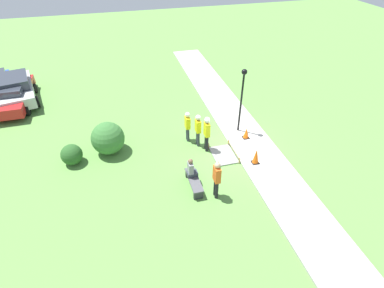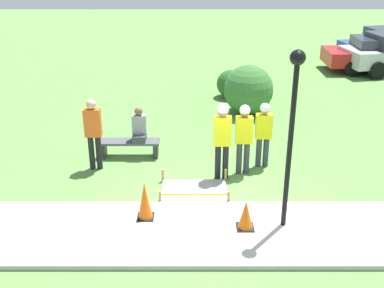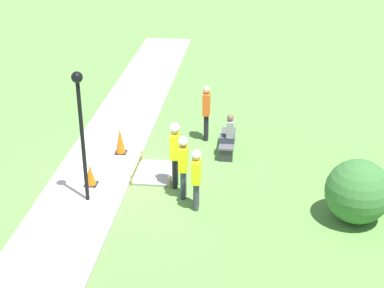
% 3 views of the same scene
% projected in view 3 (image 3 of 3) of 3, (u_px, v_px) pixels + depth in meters
% --- Properties ---
extents(ground_plane, '(60.00, 60.00, 0.00)m').
position_uv_depth(ground_plane, '(132.00, 179.00, 16.39)').
color(ground_plane, '#5B8E42').
extents(sidewalk, '(28.00, 2.20, 0.10)m').
position_uv_depth(sidewalk, '(94.00, 176.00, 16.49)').
color(sidewalk, '#ADAAA3').
rests_on(sidewalk, ground_plane).
extents(wet_concrete_patch, '(1.53, 1.10, 0.32)m').
position_uv_depth(wet_concrete_patch, '(155.00, 172.00, 16.69)').
color(wet_concrete_patch, gray).
rests_on(wet_concrete_patch, ground_plane).
extents(traffic_cone_near_patch, '(0.34, 0.34, 0.79)m').
position_uv_depth(traffic_cone_near_patch, '(120.00, 141.00, 17.50)').
color(traffic_cone_near_patch, black).
rests_on(traffic_cone_near_patch, sidewalk).
extents(traffic_cone_far_patch, '(0.34, 0.34, 0.60)m').
position_uv_depth(traffic_cone_far_patch, '(90.00, 175.00, 15.81)').
color(traffic_cone_far_patch, black).
rests_on(traffic_cone_far_patch, sidewalk).
extents(park_bench, '(1.57, 0.44, 0.44)m').
position_uv_depth(park_bench, '(227.00, 142.00, 17.87)').
color(park_bench, '#2D2D33').
rests_on(park_bench, ground_plane).
extents(person_seated_on_bench, '(0.36, 0.44, 0.89)m').
position_uv_depth(person_seated_on_bench, '(229.00, 131.00, 17.42)').
color(person_seated_on_bench, '#383D47').
rests_on(person_seated_on_bench, park_bench).
extents(worker_supervisor, '(0.40, 0.27, 1.90)m').
position_uv_depth(worker_supervisor, '(175.00, 148.00, 15.55)').
color(worker_supervisor, black).
rests_on(worker_supervisor, ground_plane).
extents(worker_assistant, '(0.40, 0.24, 1.67)m').
position_uv_depth(worker_assistant, '(196.00, 175.00, 14.61)').
color(worker_assistant, '#383D47').
rests_on(worker_assistant, ground_plane).
extents(worker_trainee, '(0.40, 0.25, 1.76)m').
position_uv_depth(worker_trainee, '(183.00, 162.00, 15.09)').
color(worker_trainee, '#383D47').
rests_on(worker_trainee, ground_plane).
extents(bystander_in_orange_shirt, '(0.40, 0.24, 1.81)m').
position_uv_depth(bystander_in_orange_shirt, '(206.00, 109.00, 18.31)').
color(bystander_in_orange_shirt, black).
rests_on(bystander_in_orange_shirt, ground_plane).
extents(lamppost_near, '(0.28, 0.28, 3.48)m').
position_uv_depth(lamppost_near, '(81.00, 117.00, 14.24)').
color(lamppost_near, black).
rests_on(lamppost_near, sidewalk).
extents(shrub_rounded_near, '(1.59, 1.59, 1.59)m').
position_uv_depth(shrub_rounded_near, '(358.00, 191.00, 14.23)').
color(shrub_rounded_near, '#387033').
rests_on(shrub_rounded_near, ground_plane).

